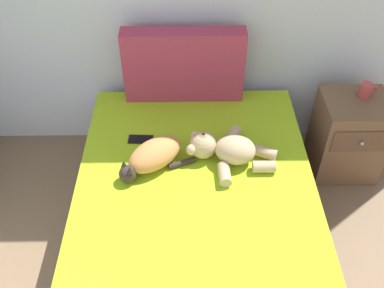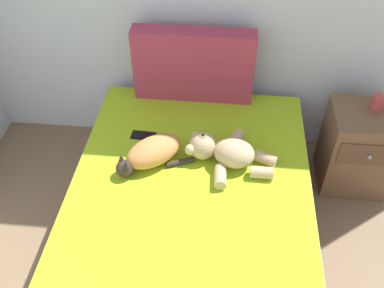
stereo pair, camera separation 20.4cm
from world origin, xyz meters
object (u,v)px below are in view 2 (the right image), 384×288
at_px(cat, 151,153).
at_px(cell_phone, 143,135).
at_px(bed, 189,229).
at_px(patterned_cushion, 194,65).
at_px(teddy_bear, 225,152).
at_px(mug, 378,102).
at_px(nightstand, 358,148).

xyz_separation_m(cat, cell_phone, (-0.09, 0.21, -0.07)).
distance_m(bed, patterned_cushion, 1.04).
xyz_separation_m(bed, cell_phone, (-0.33, 0.48, 0.25)).
bearing_deg(cat, teddy_bear, 6.86).
bearing_deg(cell_phone, cat, -67.93).
bearing_deg(bed, cell_phone, 124.19).
height_order(teddy_bear, mug, mug).
height_order(cat, teddy_bear, teddy_bear).
bearing_deg(teddy_bear, nightstand, 24.18).
bearing_deg(bed, patterned_cushion, 93.82).
bearing_deg(nightstand, cat, -161.07).
distance_m(cat, nightstand, 1.38).
bearing_deg(bed, teddy_bear, 61.11).
bearing_deg(cell_phone, nightstand, 9.39).
xyz_separation_m(bed, nightstand, (1.05, 0.71, 0.05)).
bearing_deg(nightstand, mug, 51.03).
bearing_deg(mug, cell_phone, -168.60).
relative_size(cat, cell_phone, 2.79).
bearing_deg(patterned_cushion, nightstand, -10.81).
bearing_deg(mug, cat, -159.44).
bearing_deg(cat, mug, 20.56).
relative_size(bed, nightstand, 3.44).
xyz_separation_m(cell_phone, nightstand, (1.37, 0.23, -0.20)).
height_order(patterned_cushion, mug, patterned_cushion).
distance_m(bed, cat, 0.48).
relative_size(teddy_bear, cell_phone, 3.50).
xyz_separation_m(bed, mug, (1.09, 0.77, 0.39)).
bearing_deg(cell_phone, patterned_cushion, 58.84).
relative_size(bed, teddy_bear, 3.81).
xyz_separation_m(patterned_cushion, cell_phone, (-0.27, -0.44, -0.24)).
bearing_deg(bed, nightstand, 34.09).
distance_m(nightstand, mug, 0.35).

